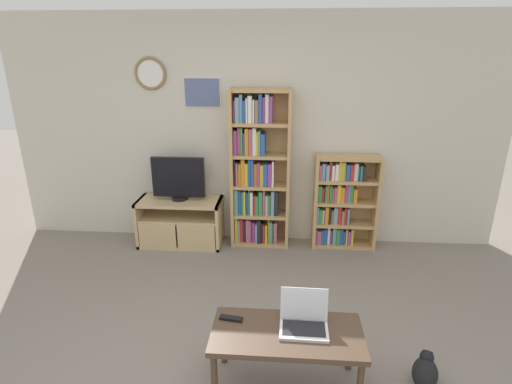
# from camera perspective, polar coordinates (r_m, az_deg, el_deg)

# --- Properties ---
(wall_back) EXTENTS (5.65, 0.09, 2.60)m
(wall_back) POSITION_cam_1_polar(r_m,az_deg,el_deg) (4.62, -0.53, 8.50)
(wall_back) COLOR beige
(wall_back) RESTS_ON ground_plane
(tv_stand) EXTENTS (0.98, 0.42, 0.55)m
(tv_stand) POSITION_cam_1_polar(r_m,az_deg,el_deg) (4.80, -10.77, -4.26)
(tv_stand) COLOR tan
(tv_stand) RESTS_ON ground_plane
(television) EXTENTS (0.61, 0.18, 0.51)m
(television) POSITION_cam_1_polar(r_m,az_deg,el_deg) (4.65, -11.02, 1.86)
(television) COLOR black
(television) RESTS_ON tv_stand
(bookshelf_tall) EXTENTS (0.67, 0.28, 1.81)m
(bookshelf_tall) POSITION_cam_1_polar(r_m,az_deg,el_deg) (4.56, 0.16, 2.65)
(bookshelf_tall) COLOR tan
(bookshelf_tall) RESTS_ON ground_plane
(bookshelf_short) EXTENTS (0.72, 0.26, 1.09)m
(bookshelf_short) POSITION_cam_1_polar(r_m,az_deg,el_deg) (4.70, 12.01, -1.38)
(bookshelf_short) COLOR tan
(bookshelf_short) RESTS_ON ground_plane
(coffee_table) EXTENTS (1.00, 0.47, 0.45)m
(coffee_table) POSITION_cam_1_polar(r_m,az_deg,el_deg) (2.81, 4.44, -20.12)
(coffee_table) COLOR #4C3828
(coffee_table) RESTS_ON ground_plane
(laptop) EXTENTS (0.32, 0.26, 0.24)m
(laptop) POSITION_cam_1_polar(r_m,az_deg,el_deg) (2.79, 6.86, -17.55)
(laptop) COLOR silver
(laptop) RESTS_ON coffee_table
(remote_near_laptop) EXTENTS (0.16, 0.07, 0.02)m
(remote_near_laptop) POSITION_cam_1_polar(r_m,az_deg,el_deg) (2.86, -3.56, -17.57)
(remote_near_laptop) COLOR black
(remote_near_laptop) RESTS_ON coffee_table
(cat) EXTENTS (0.24, 0.49, 0.24)m
(cat) POSITION_cam_1_polar(r_m,az_deg,el_deg) (3.23, 23.01, -22.57)
(cat) COLOR black
(cat) RESTS_ON ground_plane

